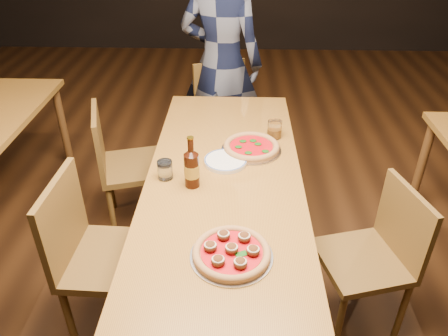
{
  "coord_description": "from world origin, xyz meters",
  "views": [
    {
      "loc": [
        0.06,
        -1.89,
        2.0
      ],
      "look_at": [
        0.0,
        -0.05,
        0.82
      ],
      "focal_mm": 35.0,
      "sensor_mm": 36.0,
      "label": 1
    }
  ],
  "objects_px": {
    "chair_main_nw": "(112,258)",
    "beer_bottle": "(192,169)",
    "plate_stack": "(226,161)",
    "diner": "(221,64)",
    "pizza_meatball": "(232,252)",
    "water_glass": "(165,170)",
    "chair_main_sw": "(134,165)",
    "chair_end": "(228,120)",
    "amber_glass": "(275,129)",
    "table_main": "(224,185)",
    "pizza_margherita": "(251,147)",
    "chair_main_e": "(362,260)"
  },
  "relations": [
    {
      "from": "chair_main_nw",
      "to": "pizza_meatball",
      "type": "xyz_separation_m",
      "value": [
        0.59,
        -0.25,
        0.3
      ]
    },
    {
      "from": "pizza_meatball",
      "to": "amber_glass",
      "type": "height_order",
      "value": "amber_glass"
    },
    {
      "from": "amber_glass",
      "to": "chair_main_e",
      "type": "bearing_deg",
      "value": -58.42
    },
    {
      "from": "amber_glass",
      "to": "chair_main_sw",
      "type": "bearing_deg",
      "value": 172.14
    },
    {
      "from": "beer_bottle",
      "to": "amber_glass",
      "type": "xyz_separation_m",
      "value": [
        0.44,
        0.52,
        -0.04
      ]
    },
    {
      "from": "chair_main_nw",
      "to": "water_glass",
      "type": "distance_m",
      "value": 0.5
    },
    {
      "from": "chair_main_nw",
      "to": "water_glass",
      "type": "xyz_separation_m",
      "value": [
        0.24,
        0.31,
        0.32
      ]
    },
    {
      "from": "chair_main_nw",
      "to": "pizza_margherita",
      "type": "xyz_separation_m",
      "value": [
        0.68,
        0.6,
        0.3
      ]
    },
    {
      "from": "chair_end",
      "to": "plate_stack",
      "type": "distance_m",
      "value": 1.15
    },
    {
      "from": "chair_main_nw",
      "to": "pizza_meatball",
      "type": "distance_m",
      "value": 0.71
    },
    {
      "from": "chair_main_sw",
      "to": "beer_bottle",
      "type": "distance_m",
      "value": 0.89
    },
    {
      "from": "plate_stack",
      "to": "beer_bottle",
      "type": "bearing_deg",
      "value": -126.07
    },
    {
      "from": "amber_glass",
      "to": "beer_bottle",
      "type": "bearing_deg",
      "value": -130.25
    },
    {
      "from": "table_main",
      "to": "pizza_margherita",
      "type": "bearing_deg",
      "value": 60.03
    },
    {
      "from": "chair_end",
      "to": "plate_stack",
      "type": "xyz_separation_m",
      "value": [
        0.01,
        -1.11,
        0.3
      ]
    },
    {
      "from": "beer_bottle",
      "to": "diner",
      "type": "bearing_deg",
      "value": 86.5
    },
    {
      "from": "table_main",
      "to": "amber_glass",
      "type": "height_order",
      "value": "amber_glass"
    },
    {
      "from": "beer_bottle",
      "to": "water_glass",
      "type": "distance_m",
      "value": 0.16
    },
    {
      "from": "chair_main_sw",
      "to": "water_glass",
      "type": "xyz_separation_m",
      "value": [
        0.32,
        -0.58,
        0.35
      ]
    },
    {
      "from": "amber_glass",
      "to": "chair_end",
      "type": "bearing_deg",
      "value": 110.19
    },
    {
      "from": "beer_bottle",
      "to": "water_glass",
      "type": "height_order",
      "value": "beer_bottle"
    },
    {
      "from": "pizza_meatball",
      "to": "chair_main_sw",
      "type": "bearing_deg",
      "value": 120.41
    },
    {
      "from": "chair_main_sw",
      "to": "pizza_margherita",
      "type": "distance_m",
      "value": 0.88
    },
    {
      "from": "water_glass",
      "to": "diner",
      "type": "bearing_deg",
      "value": 80.43
    },
    {
      "from": "table_main",
      "to": "pizza_margherita",
      "type": "height_order",
      "value": "pizza_margherita"
    },
    {
      "from": "pizza_margherita",
      "to": "amber_glass",
      "type": "xyz_separation_m",
      "value": [
        0.14,
        0.16,
        0.03
      ]
    },
    {
      "from": "table_main",
      "to": "water_glass",
      "type": "bearing_deg",
      "value": -171.91
    },
    {
      "from": "beer_bottle",
      "to": "diner",
      "type": "height_order",
      "value": "diner"
    },
    {
      "from": "table_main",
      "to": "chair_main_nw",
      "type": "height_order",
      "value": "chair_main_nw"
    },
    {
      "from": "plate_stack",
      "to": "water_glass",
      "type": "distance_m",
      "value": 0.34
    },
    {
      "from": "chair_main_sw",
      "to": "plate_stack",
      "type": "relative_size",
      "value": 3.93
    },
    {
      "from": "table_main",
      "to": "pizza_meatball",
      "type": "height_order",
      "value": "pizza_meatball"
    },
    {
      "from": "chair_main_e",
      "to": "pizza_margherita",
      "type": "height_order",
      "value": "chair_main_e"
    },
    {
      "from": "pizza_margherita",
      "to": "plate_stack",
      "type": "relative_size",
      "value": 1.47
    },
    {
      "from": "pizza_meatball",
      "to": "pizza_margherita",
      "type": "height_order",
      "value": "pizza_meatball"
    },
    {
      "from": "plate_stack",
      "to": "diner",
      "type": "bearing_deg",
      "value": 93.3
    },
    {
      "from": "chair_end",
      "to": "pizza_margherita",
      "type": "bearing_deg",
      "value": -103.09
    },
    {
      "from": "water_glass",
      "to": "amber_glass",
      "type": "xyz_separation_m",
      "value": [
        0.58,
        0.45,
        0.0
      ]
    },
    {
      "from": "chair_main_nw",
      "to": "chair_end",
      "type": "distance_m",
      "value": 1.65
    },
    {
      "from": "chair_main_nw",
      "to": "amber_glass",
      "type": "bearing_deg",
      "value": -45.29
    },
    {
      "from": "table_main",
      "to": "chair_end",
      "type": "height_order",
      "value": "chair_end"
    },
    {
      "from": "amber_glass",
      "to": "diner",
      "type": "xyz_separation_m",
      "value": [
        -0.35,
        0.92,
        0.07
      ]
    },
    {
      "from": "chair_end",
      "to": "plate_stack",
      "type": "relative_size",
      "value": 3.96
    },
    {
      "from": "pizza_meatball",
      "to": "diner",
      "type": "relative_size",
      "value": 0.19
    },
    {
      "from": "chair_main_sw",
      "to": "chair_end",
      "type": "distance_m",
      "value": 0.91
    },
    {
      "from": "chair_main_nw",
      "to": "beer_bottle",
      "type": "relative_size",
      "value": 3.56
    },
    {
      "from": "plate_stack",
      "to": "diner",
      "type": "distance_m",
      "value": 1.23
    },
    {
      "from": "beer_bottle",
      "to": "chair_end",
      "type": "bearing_deg",
      "value": 83.79
    },
    {
      "from": "water_glass",
      "to": "chair_end",
      "type": "bearing_deg",
      "value": 77.11
    },
    {
      "from": "chair_main_nw",
      "to": "pizza_meatball",
      "type": "height_order",
      "value": "chair_main_nw"
    }
  ]
}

